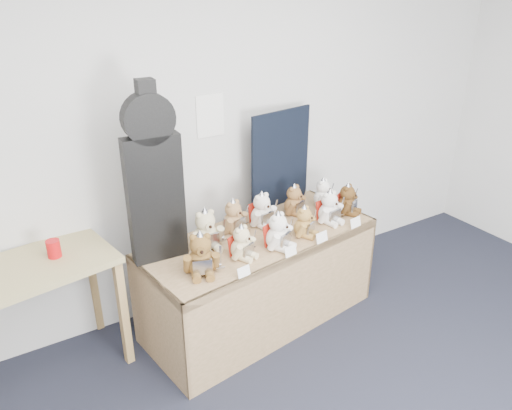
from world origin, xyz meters
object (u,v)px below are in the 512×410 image
teddy_front_far_left (201,256)px  guitar_case (154,177)px  teddy_front_far_right (330,208)px  teddy_back_left (206,231)px  teddy_front_right (305,223)px  teddy_back_centre_right (262,211)px  teddy_front_end (348,201)px  side_table (31,285)px  teddy_front_left (242,243)px  teddy_back_end (323,194)px  teddy_back_right (295,201)px  teddy_back_centre_left (234,218)px  red_cup (54,249)px  display_table (266,259)px  teddy_front_centre (278,232)px

teddy_front_far_left → guitar_case: bearing=133.6°
teddy_front_far_right → teddy_back_left: teddy_back_left is taller
teddy_front_right → teddy_back_centre_right: size_ratio=0.87×
teddy_front_end → side_table: bearing=142.7°
teddy_front_right → teddy_front_far_right: (0.27, 0.07, 0.01)m
teddy_front_left → teddy_front_far_right: 0.79m
teddy_front_far_right → teddy_back_left: 0.94m
teddy_front_far_left → teddy_back_end: 1.29m
teddy_back_left → teddy_back_right: size_ratio=1.20×
side_table → teddy_back_centre_left: 1.34m
side_table → teddy_front_left: 1.28m
teddy_front_far_left → teddy_front_far_right: size_ratio=1.11×
red_cup → teddy_back_end: 1.98m
red_cup → display_table: bearing=-13.7°
guitar_case → teddy_front_far_left: 0.55m
teddy_front_right → teddy_back_centre_left: teddy_back_centre_left is taller
red_cup → teddy_back_left: bearing=-13.0°
guitar_case → teddy_back_end: (1.37, 0.08, -0.45)m
teddy_front_right → teddy_front_end: bearing=-12.6°
teddy_back_left → teddy_back_end: size_ratio=1.26×
teddy_front_centre → teddy_front_far_right: 0.54m
display_table → teddy_front_centre: size_ratio=6.19×
teddy_front_far_left → teddy_front_end: bearing=27.3°
guitar_case → teddy_back_end: size_ratio=4.56×
red_cup → teddy_back_centre_left: bearing=-4.8°
side_table → teddy_front_far_left: size_ratio=3.42×
display_table → teddy_back_right: (0.40, 0.23, 0.25)m
teddy_back_centre_left → teddy_back_end: bearing=-17.3°
teddy_front_left → teddy_back_centre_right: (0.35, 0.31, 0.01)m
side_table → guitar_case: (0.77, -0.12, 0.57)m
teddy_front_right → teddy_front_centre: bearing=165.1°
teddy_front_left → teddy_back_end: size_ratio=1.01×
guitar_case → teddy_front_centre: 0.88m
teddy_back_centre_left → teddy_back_centre_right: teddy_back_centre_right is taller
side_table → red_cup: size_ratio=9.63×
teddy_front_end → teddy_back_end: (-0.07, 0.21, -0.01)m
guitar_case → teddy_front_far_left: bearing=-62.9°
teddy_front_centre → teddy_back_centre_left: size_ratio=1.05×
teddy_front_end → teddy_back_end: size_ratio=1.07×
teddy_front_centre → teddy_front_far_right: size_ratio=1.03×
teddy_front_centre → teddy_back_end: size_ratio=1.14×
red_cup → teddy_front_left: (1.05, -0.43, -0.06)m
teddy_front_end → teddy_back_centre_right: size_ratio=0.94×
teddy_front_right → teddy_back_right: teddy_back_right is taller
teddy_front_far_right → teddy_back_centre_left: (-0.66, 0.23, -0.00)m
teddy_back_centre_left → teddy_back_end: size_ratio=1.09×
side_table → teddy_back_centre_right: teddy_back_centre_right is taller
teddy_front_centre → teddy_front_right: bearing=-13.3°
side_table → teddy_back_right: 1.87m
teddy_front_left → teddy_back_right: 0.74m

